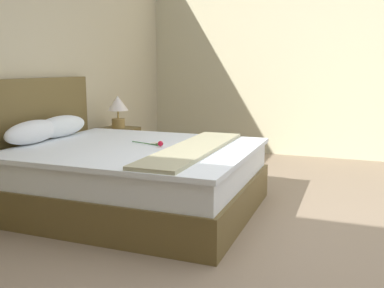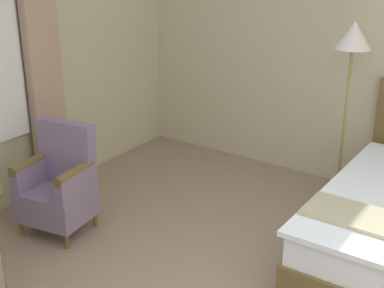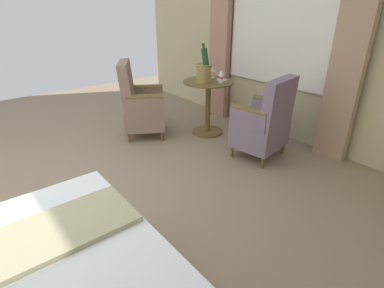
% 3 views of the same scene
% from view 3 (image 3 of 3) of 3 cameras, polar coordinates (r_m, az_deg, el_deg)
% --- Properties ---
extents(ground_plane, '(8.14, 8.14, 0.00)m').
position_cam_3_polar(ground_plane, '(2.95, -31.00, -13.24)').
color(ground_plane, gray).
extents(wall_window_side, '(0.27, 5.80, 3.14)m').
position_cam_3_polar(wall_window_side, '(4.21, 17.12, 22.80)').
color(wall_window_side, '#C2BA92').
rests_on(wall_window_side, ground).
extents(side_table_round, '(0.67, 0.67, 0.74)m').
position_cam_3_polar(side_table_round, '(4.11, 3.06, 7.86)').
color(side_table_round, brown).
rests_on(side_table_round, ground).
extents(champagne_bucket, '(0.21, 0.21, 0.51)m').
position_cam_3_polar(champagne_bucket, '(3.95, 2.28, 13.85)').
color(champagne_bucket, olive).
rests_on(champagne_bucket, side_table_round).
extents(wine_glass_near_bucket, '(0.07, 0.07, 0.16)m').
position_cam_3_polar(wine_glass_near_bucket, '(3.94, 5.55, 13.20)').
color(wine_glass_near_bucket, white).
rests_on(wine_glass_near_bucket, side_table_round).
extents(wine_glass_near_edge, '(0.07, 0.07, 0.16)m').
position_cam_3_polar(wine_glass_near_edge, '(4.20, 4.07, 13.98)').
color(wine_glass_near_edge, white).
rests_on(wine_glass_near_edge, side_table_round).
extents(snack_plate, '(0.14, 0.14, 0.04)m').
position_cam_3_polar(snack_plate, '(4.08, 5.71, 12.09)').
color(snack_plate, white).
rests_on(snack_plate, side_table_round).
extents(armchair_by_window, '(0.64, 0.59, 0.96)m').
position_cam_3_polar(armchair_by_window, '(3.51, 13.61, 3.92)').
color(armchair_by_window, brown).
rests_on(armchair_by_window, ground).
extents(armchair_facing_bed, '(0.77, 0.77, 1.00)m').
position_cam_3_polar(armchair_facing_bed, '(4.11, -9.78, 7.34)').
color(armchair_facing_bed, brown).
rests_on(armchair_facing_bed, ground).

